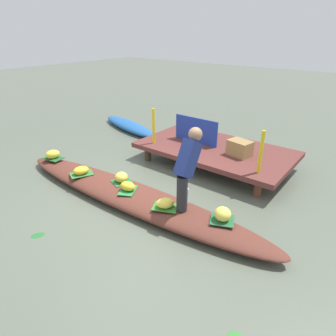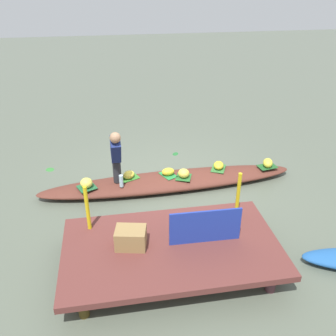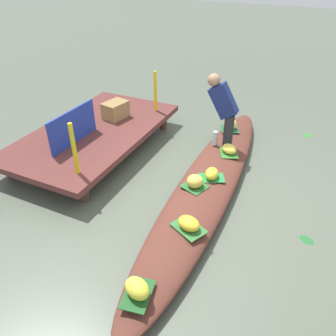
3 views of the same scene
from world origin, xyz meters
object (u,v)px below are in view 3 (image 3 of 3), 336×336
object	(u,v)px
banana_bunch_3	(230,124)
vendor_person	(223,106)
banana_bunch_0	(212,174)
vendor_boat	(208,185)
market_banner	(73,127)
banana_bunch_5	(137,288)
banana_bunch_4	(189,223)
water_bottle	(215,138)
banana_bunch_1	(195,181)
produce_crate	(115,110)
banana_bunch_2	(229,149)

from	to	relation	value
banana_bunch_3	vendor_person	size ratio (longest dim) A/B	0.20
banana_bunch_0	vendor_person	size ratio (longest dim) A/B	0.22
vendor_boat	market_banner	xyz separation A→B (m)	(-0.16, 2.24, 0.54)
banana_bunch_5	banana_bunch_0	bearing A→B (deg)	0.11
banana_bunch_4	banana_bunch_5	xyz separation A→B (m)	(-1.06, 0.09, 0.02)
banana_bunch_3	water_bottle	world-z (taller)	water_bottle
vendor_boat	banana_bunch_3	distance (m)	1.67
vendor_boat	market_banner	bearing A→B (deg)	91.75
banana_bunch_5	water_bottle	size ratio (longest dim) A/B	1.14
banana_bunch_0	banana_bunch_1	size ratio (longest dim) A/B	1.16
banana_bunch_4	produce_crate	size ratio (longest dim) A/B	0.65
vendor_boat	produce_crate	distance (m)	2.39
banana_bunch_1	banana_bunch_2	xyz separation A→B (m)	(1.10, -0.16, -0.02)
banana_bunch_0	produce_crate	bearing A→B (deg)	67.38
vendor_boat	banana_bunch_5	size ratio (longest dim) A/B	18.96
banana_bunch_2	banana_bunch_5	size ratio (longest dim) A/B	0.96
banana_bunch_5	produce_crate	bearing A→B (deg)	35.68
banana_bunch_0	banana_bunch_2	size ratio (longest dim) A/B	0.98
banana_bunch_2	banana_bunch_5	bearing A→B (deg)	179.73
produce_crate	vendor_person	bearing A→B (deg)	-86.90
banana_bunch_4	banana_bunch_3	bearing A→B (deg)	6.57
vendor_boat	banana_bunch_3	xyz separation A→B (m)	(1.65, 0.17, 0.23)
banana_bunch_0	banana_bunch_5	distance (m)	2.16
banana_bunch_3	market_banner	world-z (taller)	market_banner
banana_bunch_5	market_banner	bearing A→B (deg)	49.03
produce_crate	banana_bunch_1	bearing A→B (deg)	-120.51
banana_bunch_3	banana_bunch_5	world-z (taller)	banana_bunch_3
water_bottle	banana_bunch_1	bearing A→B (deg)	-173.69
banana_bunch_1	produce_crate	world-z (taller)	produce_crate
banana_bunch_3	banana_bunch_0	bearing A→B (deg)	-172.46
banana_bunch_1	vendor_boat	bearing A→B (deg)	-19.18
banana_bunch_2	banana_bunch_3	distance (m)	0.86
banana_bunch_4	produce_crate	bearing A→B (deg)	48.76
produce_crate	banana_bunch_3	bearing A→B (deg)	-70.23
banana_bunch_0	banana_bunch_4	bearing A→B (deg)	-174.87
banana_bunch_0	banana_bunch_3	distance (m)	1.65
banana_bunch_0	banana_bunch_3	world-z (taller)	banana_bunch_3
vendor_boat	banana_bunch_5	distance (m)	2.16
vendor_boat	banana_bunch_0	xyz separation A→B (m)	(0.01, -0.04, 0.20)
banana_bunch_1	banana_bunch_4	size ratio (longest dim) A/B	0.80
banana_bunch_3	market_banner	size ratio (longest dim) A/B	0.22
banana_bunch_2	water_bottle	bearing A→B (deg)	61.26
banana_bunch_2	produce_crate	bearing A→B (deg)	87.02
vendor_person	market_banner	bearing A→B (deg)	119.92
water_bottle	produce_crate	bearing A→B (deg)	91.46
banana_bunch_0	banana_bunch_3	bearing A→B (deg)	7.54
banana_bunch_1	banana_bunch_3	size ratio (longest dim) A/B	0.97
banana_bunch_2	banana_bunch_5	distance (m)	2.96
banana_bunch_0	water_bottle	bearing A→B (deg)	16.26
vendor_boat	produce_crate	world-z (taller)	produce_crate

